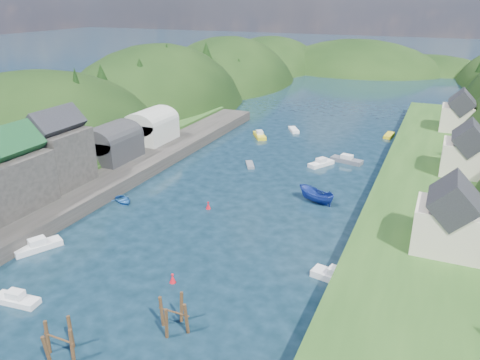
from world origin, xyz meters
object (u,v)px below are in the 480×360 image
at_px(piling_cluster_near, 60,344).
at_px(channel_buoy_near, 173,279).
at_px(piling_cluster_far, 174,317).
at_px(channel_buoy_far, 208,206).

height_order(piling_cluster_near, channel_buoy_near, piling_cluster_near).
xyz_separation_m(piling_cluster_far, channel_buoy_far, (-9.03, 24.06, -0.79)).
xyz_separation_m(piling_cluster_near, channel_buoy_near, (2.80, 13.06, -0.81)).
distance_m(piling_cluster_near, channel_buoy_far, 30.94).
bearing_deg(piling_cluster_far, piling_cluster_near, -135.16).
bearing_deg(channel_buoy_near, piling_cluster_far, -57.26).
bearing_deg(channel_buoy_far, channel_buoy_near, -74.31).
relative_size(piling_cluster_far, channel_buoy_near, 3.35).
relative_size(channel_buoy_near, channel_buoy_far, 1.00).
bearing_deg(piling_cluster_near, channel_buoy_far, 94.08).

